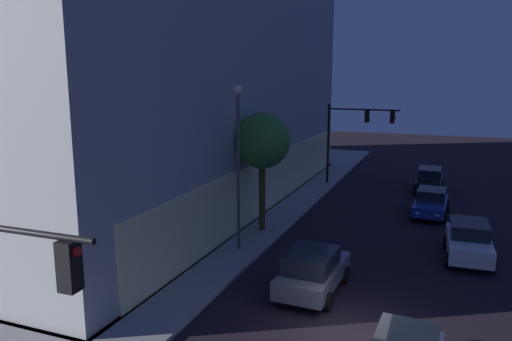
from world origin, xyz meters
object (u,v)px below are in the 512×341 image
car_white (469,240)px  car_blue (431,202)px  traffic_light_far_corner (355,127)px  car_grey (313,271)px  street_lamp_sidewalk (238,148)px  sidewalk_tree (262,142)px  modern_building (95,63)px  car_black (429,180)px

car_white → car_blue: car_white is taller
traffic_light_far_corner → car_grey: (-19.62, -2.03, -3.68)m
street_lamp_sidewalk → sidewalk_tree: 3.25m
traffic_light_far_corner → car_blue: traffic_light_far_corner is taller
sidewalk_tree → car_grey: 8.91m
traffic_light_far_corner → car_blue: 9.49m
modern_building → car_blue: bearing=-83.4°
street_lamp_sidewalk → car_black: bearing=-25.9°
modern_building → traffic_light_far_corner: size_ratio=5.58×
sidewalk_tree → street_lamp_sidewalk: bearing=-179.8°
sidewalk_tree → car_grey: sidewalk_tree is taller
traffic_light_far_corner → car_grey: bearing=-174.1°
street_lamp_sidewalk → car_blue: (10.05, -8.48, -4.28)m
street_lamp_sidewalk → car_blue: street_lamp_sidewalk is taller
traffic_light_far_corner → car_grey: size_ratio=1.40×
car_grey → car_white: bearing=-43.1°
modern_building → street_lamp_sidewalk: (-7.45, -14.07, -4.17)m
car_white → modern_building: bearing=79.8°
traffic_light_far_corner → sidewalk_tree: (-13.16, 2.54, 0.41)m
street_lamp_sidewalk → car_white: size_ratio=1.81×
car_grey → car_blue: (13.26, -3.92, -0.08)m
modern_building → sidewalk_tree: 15.28m
street_lamp_sidewalk → car_black: 19.08m
car_blue → car_black: size_ratio=1.00×
modern_building → car_white: size_ratio=7.94×
car_grey → car_blue: size_ratio=0.99×
street_lamp_sidewalk → traffic_light_far_corner: bearing=-8.8°
modern_building → street_lamp_sidewalk: modern_building is taller
car_white → car_black: car_black is taller
car_grey → street_lamp_sidewalk: bearing=54.9°
street_lamp_sidewalk → car_black: size_ratio=1.77×
modern_building → sidewalk_tree: size_ratio=5.40×
sidewalk_tree → car_white: (-0.21, -10.42, -4.12)m
sidewalk_tree → car_black: 16.28m
sidewalk_tree → car_black: size_ratio=1.44×
street_lamp_sidewalk → car_black: (16.74, -8.12, -4.24)m
modern_building → car_black: (9.29, -22.19, -8.40)m
car_white → car_black: (13.70, 2.29, -0.01)m
sidewalk_tree → car_white: size_ratio=1.47×
traffic_light_far_corner → car_white: traffic_light_far_corner is taller
car_white → car_black: size_ratio=0.98×
modern_building → car_white: (-4.40, -24.48, -8.40)m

